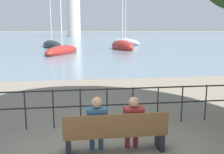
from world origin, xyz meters
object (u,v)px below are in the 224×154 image
sailboat_2 (125,42)px  seated_person_left (97,122)px  sailboat_1 (122,46)px  sailboat_3 (62,51)px  seated_person_right (133,121)px  harbor_lighthouse (73,6)px  sailboat_5 (52,45)px  park_bench (116,133)px

sailboat_2 → seated_person_left: bearing=-123.5°
seated_person_left → sailboat_1: (5.54, 27.89, -0.25)m
sailboat_3 → sailboat_1: bearing=56.4°
seated_person_right → sailboat_1: size_ratio=0.09×
seated_person_right → sailboat_2: 40.18m
harbor_lighthouse → sailboat_1: bearing=-83.9°
seated_person_right → sailboat_5: sailboat_5 is taller
seated_person_left → sailboat_3: bearing=95.0°
seated_person_right → sailboat_3: bearing=97.0°
seated_person_right → sailboat_3: (-2.80, 22.91, -0.35)m
seated_person_left → seated_person_right: (0.78, 0.00, -0.02)m
seated_person_right → sailboat_1: bearing=80.3°
seated_person_right → sailboat_1: 28.29m
sailboat_5 → seated_person_right: bearing=-100.4°
seated_person_left → sailboat_2: sailboat_2 is taller
harbor_lighthouse → seated_person_right: bearing=-88.6°
park_bench → sailboat_1: 28.44m
seated_person_left → harbor_lighthouse: size_ratio=0.05×
park_bench → sailboat_2: size_ratio=0.19×
park_bench → sailboat_3: (-2.41, 22.99, -0.14)m
sailboat_5 → seated_person_left: bearing=-101.7°
seated_person_right → sailboat_5: (-4.89, 33.09, -0.34)m
sailboat_5 → park_bench: bearing=-101.1°
park_bench → seated_person_left: seated_person_left is taller
sailboat_1 → sailboat_3: bearing=-161.0°
seated_person_left → harbor_lighthouse: bearing=90.9°
sailboat_3 → sailboat_5: sailboat_3 is taller
sailboat_2 → sailboat_3: size_ratio=1.19×
sailboat_1 → harbor_lighthouse: bearing=81.7°
seated_person_left → seated_person_right: 0.78m
park_bench → sailboat_3: size_ratio=0.23×
seated_person_left → harbor_lighthouse: (-1.52, 94.08, 10.95)m
sailboat_1 → sailboat_5: size_ratio=1.63×
sailboat_3 → seated_person_left: bearing=-62.0°
sailboat_1 → park_bench: bearing=-114.8°
sailboat_1 → sailboat_3: sailboat_1 is taller
seated_person_right → park_bench: bearing=-168.1°
seated_person_left → sailboat_1: bearing=78.8°
seated_person_left → sailboat_5: size_ratio=0.16×
park_bench → sailboat_2: (7.82, 39.57, -0.10)m
seated_person_right → sailboat_3: 23.08m
seated_person_right → harbor_lighthouse: bearing=91.4°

